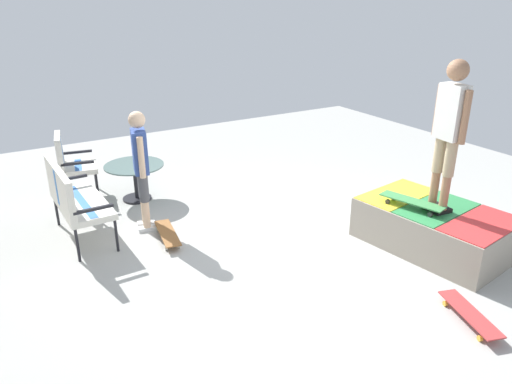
% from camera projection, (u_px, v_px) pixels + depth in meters
% --- Properties ---
extents(ground_plane, '(12.00, 12.00, 0.10)m').
position_uv_depth(ground_plane, '(277.00, 248.00, 6.28)').
color(ground_plane, '#A8A8A3').
extents(skate_ramp, '(2.01, 2.06, 0.54)m').
position_uv_depth(skate_ramp, '(435.00, 227.00, 6.13)').
color(skate_ramp, gray).
rests_on(skate_ramp, ground_plane).
extents(patio_bench, '(1.26, 0.58, 1.02)m').
position_uv_depth(patio_bench, '(72.00, 196.00, 6.16)').
color(patio_bench, black).
rests_on(patio_bench, ground_plane).
extents(patio_chair_near_house, '(0.71, 0.65, 1.02)m').
position_uv_depth(patio_chair_near_house, '(70.00, 160.00, 7.49)').
color(patio_chair_near_house, black).
rests_on(patio_chair_near_house, ground_plane).
extents(patio_table, '(0.90, 0.90, 0.57)m').
position_uv_depth(patio_table, '(135.00, 175.00, 7.48)').
color(patio_table, black).
rests_on(patio_table, ground_plane).
extents(person_watching, '(0.47, 0.30, 1.63)m').
position_uv_depth(person_watching, '(141.00, 163.00, 6.35)').
color(person_watching, silver).
rests_on(person_watching, ground_plane).
extents(person_skater, '(0.48, 0.27, 1.80)m').
position_uv_depth(person_skater, '(450.00, 125.00, 5.54)').
color(person_skater, black).
rests_on(person_skater, skate_ramp).
extents(skateboard_by_bench, '(0.82, 0.33, 0.10)m').
position_uv_depth(skateboard_by_bench, '(167.00, 233.00, 6.36)').
color(skateboard_by_bench, brown).
rests_on(skateboard_by_bench, ground_plane).
extents(skateboard_spare, '(0.82, 0.43, 0.10)m').
position_uv_depth(skateboard_spare, '(470.00, 314.00, 4.77)').
color(skateboard_spare, '#B23838').
rests_on(skateboard_spare, ground_plane).
extents(skateboard_on_ramp, '(0.82, 0.41, 0.10)m').
position_uv_depth(skateboard_on_ramp, '(412.00, 202.00, 5.97)').
color(skateboard_on_ramp, '#3F8C4C').
rests_on(skateboard_on_ramp, skate_ramp).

